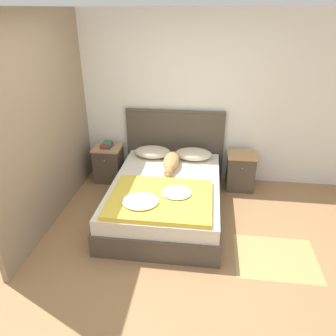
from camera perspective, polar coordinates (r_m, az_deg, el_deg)
ground_plane at (r=3.77m, az=-0.48°, el=-16.15°), size 16.00×16.00×0.00m
wall_back at (r=5.06m, az=2.80°, el=11.71°), size 9.00×0.06×2.55m
wall_side_left at (r=4.47m, az=-19.32°, el=8.30°), size 0.06×3.10×2.55m
bed at (r=4.44m, az=-0.34°, el=-5.09°), size 1.45×2.06×0.47m
headboard at (r=5.22m, az=1.19°, el=4.30°), size 1.53×0.06×1.14m
nightstand_left at (r=5.34m, az=-10.28°, el=0.80°), size 0.43×0.41×0.57m
nightstand_right at (r=5.14m, az=12.49°, el=-0.48°), size 0.43×0.41×0.57m
pillow_left at (r=5.03m, az=-2.70°, el=2.82°), size 0.56×0.39×0.15m
pillow_right at (r=4.97m, az=4.44°, el=2.45°), size 0.56×0.39×0.15m
quilt at (r=3.89m, az=-1.45°, el=-5.34°), size 1.21×1.00×0.10m
dog at (r=4.68m, az=0.56°, el=1.08°), size 0.23×0.81×0.17m
book_stack at (r=5.22m, az=-10.61°, el=4.01°), size 0.17×0.24×0.08m
rug at (r=4.01m, az=18.23°, el=-14.64°), size 0.91×0.74×0.00m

